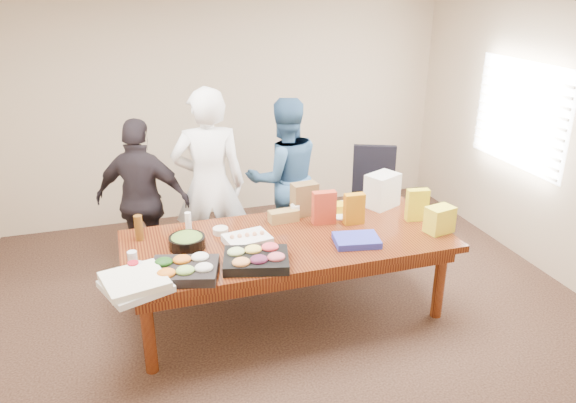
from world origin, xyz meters
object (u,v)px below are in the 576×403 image
object	(u,v)px
person_center	(209,186)
salad_bowl	(187,242)
office_chair	(380,204)
conference_table	(288,276)
person_right	(284,178)
sheet_cake	(247,240)

from	to	relation	value
person_center	salad_bowl	world-z (taller)	person_center
office_chair	salad_bowl	world-z (taller)	office_chair
office_chair	salad_bowl	size ratio (longest dim) A/B	3.63
person_center	salad_bowl	bearing A→B (deg)	75.03
conference_table	person_right	size ratio (longest dim) A/B	1.63
person_right	salad_bowl	size ratio (longest dim) A/B	5.66
salad_bowl	sheet_cake	bearing A→B (deg)	-8.06
person_center	sheet_cake	xyz separation A→B (m)	(0.15, -0.90, -0.18)
office_chair	person_center	world-z (taller)	person_center
conference_table	office_chair	distance (m)	1.62
conference_table	sheet_cake	distance (m)	0.54
person_center	salad_bowl	distance (m)	0.92
person_right	sheet_cake	size ratio (longest dim) A/B	4.63
conference_table	sheet_cake	size ratio (longest dim) A/B	7.57
person_center	person_right	bearing A→B (deg)	-154.65
person_center	person_right	xyz separation A→B (m)	(0.84, 0.27, -0.11)
conference_table	office_chair	world-z (taller)	office_chair
office_chair	sheet_cake	size ratio (longest dim) A/B	2.97
sheet_cake	person_center	bearing A→B (deg)	89.59
sheet_cake	person_right	bearing A→B (deg)	49.62
person_center	sheet_cake	size ratio (longest dim) A/B	5.21
conference_table	office_chair	xyz separation A→B (m)	(1.33, 0.90, 0.17)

